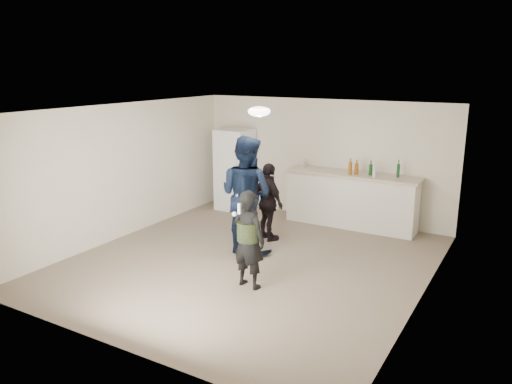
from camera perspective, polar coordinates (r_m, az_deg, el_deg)
The scene contains 21 objects.
floor at distance 8.35m, azimuth -0.70°, elevation -7.97°, with size 6.00×6.00×0.00m, color #6B5B4C.
ceiling at distance 7.76m, azimuth -0.75°, elevation 9.40°, with size 6.00×6.00×0.00m, color silver.
wall_back at distance 10.59m, azimuth 7.63°, elevation 3.74°, with size 6.00×6.00×0.00m, color beige.
wall_front at distance 5.70m, azimuth -16.42°, elevation -5.85°, with size 6.00×6.00×0.00m, color beige.
wall_left at distance 9.63m, azimuth -14.94°, elevation 2.33°, with size 6.00×6.00×0.00m, color beige.
wall_right at distance 7.01m, azimuth 18.99°, elevation -2.31°, with size 6.00×6.00×0.00m, color beige.
counter at distance 10.18m, azimuth 10.79°, elevation -1.00°, with size 2.60×0.56×1.05m, color silver.
counter_top at distance 10.06m, azimuth 10.93°, elevation 2.00°, with size 2.68×0.64×0.04m, color beige.
fridge at distance 11.19m, azimuth -2.43°, elevation 2.58°, with size 0.70×0.70×1.80m, color white.
fridge_handle at distance 10.66m, azimuth -2.25°, elevation 4.19°, with size 0.02×0.02×0.60m, color #B9B9BE.
ceiling_dome at distance 8.02m, azimuth 0.36°, elevation 9.20°, with size 0.36×0.36×0.16m, color white.
shaker at distance 10.51m, azimuth 5.63°, elevation 3.30°, with size 0.08×0.08×0.17m, color silver.
man at distance 8.50m, azimuth -1.15°, elevation -0.33°, with size 0.99×0.77×2.03m, color #0E1E3E.
woman at distance 7.21m, azimuth -0.83°, elevation -5.42°, with size 0.53×0.35×1.46m, color black.
camo_shorts at distance 7.17m, azimuth -0.84°, elevation -4.51°, with size 0.34×0.34×0.28m, color #2C3B1B.
spectator at distance 9.15m, azimuth 1.44°, elevation -1.17°, with size 0.85×0.35×1.45m, color black.
remote_man at distance 8.27m, azimuth -2.15°, elevation -0.52°, with size 0.04×0.04×0.15m, color white.
nunchuk_man at distance 8.25m, azimuth -1.33°, elevation -1.06°, with size 0.07×0.07×0.07m, color white.
remote_woman at distance 6.84m, azimuth -1.92°, elevation -1.92°, with size 0.04×0.04×0.15m, color silver.
nunchuk_woman at distance 6.95m, azimuth -2.49°, elevation -2.54°, with size 0.07×0.07×0.07m, color white.
bottle_cluster at distance 9.88m, azimuth 12.64°, elevation 2.48°, with size 0.94×0.29×0.26m.
Camera 1 is at (3.96, -6.64, 3.15)m, focal length 35.00 mm.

